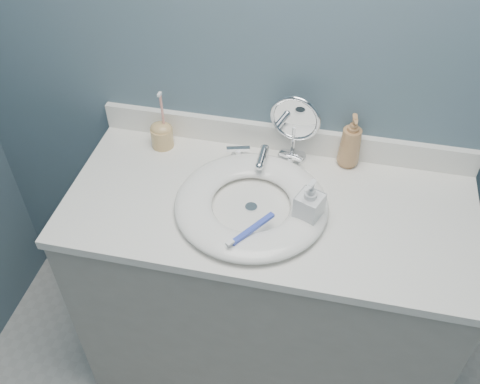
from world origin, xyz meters
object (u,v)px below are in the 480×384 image
(soap_bottle_amber, at_px, (351,141))
(soap_bottle_clear, at_px, (309,203))
(toothbrush_holder, at_px, (162,134))
(makeup_mirror, at_px, (295,126))

(soap_bottle_amber, distance_m, soap_bottle_clear, 0.30)
(soap_bottle_clear, relative_size, toothbrush_holder, 0.74)
(makeup_mirror, height_order, soap_bottle_clear, makeup_mirror)
(soap_bottle_clear, distance_m, toothbrush_holder, 0.57)
(soap_bottle_amber, xyz_separation_m, toothbrush_holder, (-0.61, -0.04, -0.04))
(makeup_mirror, relative_size, soap_bottle_amber, 1.27)
(soap_bottle_clear, bearing_deg, makeup_mirror, 129.09)
(makeup_mirror, bearing_deg, soap_bottle_amber, 11.37)
(soap_bottle_amber, xyz_separation_m, soap_bottle_clear, (-0.09, -0.28, -0.02))
(soap_bottle_amber, distance_m, toothbrush_holder, 0.61)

